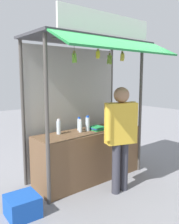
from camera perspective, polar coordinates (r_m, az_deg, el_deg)
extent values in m
plane|color=gray|center=(4.65, 0.00, -15.63)|extent=(20.00, 20.00, 0.00)
cube|color=brown|center=(4.48, 0.00, -10.27)|extent=(2.09, 0.63, 0.92)
cylinder|color=#4C4742|center=(3.46, -10.16, -2.51)|extent=(0.06, 0.06, 2.50)
cylinder|color=#4C4742|center=(4.81, 12.10, 0.51)|extent=(0.06, 0.06, 2.50)
cylinder|color=#4C4742|center=(4.19, -15.68, -0.78)|extent=(0.06, 0.06, 2.50)
cylinder|color=#4C4742|center=(5.36, 5.20, 1.47)|extent=(0.06, 0.06, 2.50)
cube|color=#B7B2A8|center=(4.70, -3.94, 0.19)|extent=(2.05, 0.04, 2.45)
cube|color=#3F3F44|center=(4.29, 0.02, 16.75)|extent=(2.29, 1.03, 0.04)
cube|color=#1E7A38|center=(3.72, 7.78, 15.84)|extent=(2.25, 0.51, 0.26)
cube|color=white|center=(3.98, 4.52, 20.23)|extent=(1.88, 0.04, 0.35)
cylinder|color=#59544C|center=(3.97, 3.95, 15.95)|extent=(1.98, 0.02, 0.02)
cylinder|color=silver|center=(4.34, -0.45, -2.94)|extent=(0.08, 0.08, 0.25)
cylinder|color=blue|center=(4.31, -0.45, -1.10)|extent=(0.05, 0.05, 0.03)
cylinder|color=silver|center=(4.25, -2.19, -3.53)|extent=(0.06, 0.06, 0.20)
cylinder|color=white|center=(4.22, -2.20, -2.02)|extent=(0.04, 0.04, 0.03)
cylinder|color=silver|center=(4.13, -7.43, -3.70)|extent=(0.07, 0.07, 0.23)
cylinder|color=white|center=(4.10, -7.46, -1.89)|extent=(0.05, 0.05, 0.03)
cylinder|color=silver|center=(4.38, -2.50, -3.03)|extent=(0.07, 0.07, 0.22)
cylinder|color=blue|center=(4.36, -2.51, -1.41)|extent=(0.05, 0.05, 0.03)
cube|color=purple|center=(4.96, 8.69, -3.00)|extent=(0.23, 0.25, 0.01)
cube|color=blue|center=(4.95, 8.88, -2.92)|extent=(0.22, 0.24, 0.01)
cube|color=red|center=(4.95, 8.75, -2.81)|extent=(0.21, 0.23, 0.01)
cube|color=purple|center=(4.94, 8.78, -2.70)|extent=(0.21, 0.23, 0.01)
cube|color=green|center=(4.96, 8.77, -2.53)|extent=(0.23, 0.25, 0.01)
cube|color=red|center=(4.95, 8.72, -2.41)|extent=(0.23, 0.25, 0.01)
cube|color=black|center=(4.94, 8.88, -2.27)|extent=(0.22, 0.24, 0.01)
cube|color=blue|center=(4.95, 8.78, -2.14)|extent=(0.23, 0.25, 0.01)
cube|color=green|center=(4.41, 1.70, -4.34)|extent=(0.22, 0.24, 0.01)
cube|color=green|center=(4.42, 1.81, -4.19)|extent=(0.23, 0.25, 0.01)
cube|color=green|center=(4.42, 1.82, -4.06)|extent=(0.21, 0.23, 0.01)
cube|color=blue|center=(4.41, 1.64, -3.95)|extent=(0.21, 0.23, 0.01)
cube|color=green|center=(4.41, 1.80, -3.85)|extent=(0.21, 0.24, 0.01)
cube|color=blue|center=(4.41, 1.63, -3.77)|extent=(0.22, 0.24, 0.01)
cube|color=green|center=(4.41, 1.75, -3.66)|extent=(0.22, 0.24, 0.01)
cube|color=green|center=(4.41, 1.84, -3.53)|extent=(0.23, 0.25, 0.01)
cylinder|color=#332D23|center=(3.56, -3.72, 15.50)|extent=(0.01, 0.01, 0.13)
cylinder|color=olive|center=(3.55, -3.70, 14.12)|extent=(0.04, 0.04, 0.04)
ellipsoid|color=#70AE32|center=(3.55, -3.44, 12.80)|extent=(0.03, 0.06, 0.15)
ellipsoid|color=#70AE32|center=(3.57, -3.74, 12.81)|extent=(0.07, 0.05, 0.15)
ellipsoid|color=#70AE32|center=(3.55, -3.94, 12.79)|extent=(0.06, 0.04, 0.15)
ellipsoid|color=#70AE32|center=(3.53, -3.96, 12.82)|extent=(0.03, 0.07, 0.15)
ellipsoid|color=#70AE32|center=(3.52, -3.70, 12.88)|extent=(0.07, 0.06, 0.15)
ellipsoid|color=#70AE32|center=(3.54, -3.34, 12.84)|extent=(0.07, 0.05, 0.15)
cylinder|color=#332D23|center=(4.23, 7.92, 14.73)|extent=(0.01, 0.01, 0.07)
cylinder|color=olive|center=(4.23, 7.90, 13.98)|extent=(0.04, 0.04, 0.04)
ellipsoid|color=yellow|center=(4.24, 8.06, 12.93)|extent=(0.04, 0.07, 0.14)
ellipsoid|color=yellow|center=(4.25, 7.83, 12.95)|extent=(0.07, 0.06, 0.15)
ellipsoid|color=yellow|center=(4.23, 7.65, 12.93)|extent=(0.07, 0.04, 0.14)
ellipsoid|color=yellow|center=(4.21, 7.69, 12.94)|extent=(0.04, 0.06, 0.15)
ellipsoid|color=yellow|center=(4.21, 7.78, 12.95)|extent=(0.04, 0.06, 0.15)
ellipsoid|color=yellow|center=(4.21, 7.99, 12.94)|extent=(0.06, 0.04, 0.14)
ellipsoid|color=yellow|center=(4.22, 8.21, 12.95)|extent=(0.06, 0.06, 0.15)
cylinder|color=#332D23|center=(3.85, 2.05, 15.46)|extent=(0.01, 0.01, 0.07)
cylinder|color=olive|center=(3.84, 2.04, 14.65)|extent=(0.04, 0.04, 0.04)
ellipsoid|color=gold|center=(3.85, 2.22, 13.61)|extent=(0.03, 0.06, 0.13)
ellipsoid|color=gold|center=(3.85, 2.05, 13.60)|extent=(0.05, 0.05, 0.13)
ellipsoid|color=gold|center=(3.85, 1.84, 13.61)|extent=(0.06, 0.03, 0.13)
ellipsoid|color=gold|center=(3.83, 1.74, 13.64)|extent=(0.05, 0.06, 0.13)
ellipsoid|color=gold|center=(3.83, 1.85, 13.63)|extent=(0.03, 0.06, 0.13)
ellipsoid|color=gold|center=(3.82, 2.00, 13.63)|extent=(0.05, 0.05, 0.13)
ellipsoid|color=gold|center=(3.83, 2.16, 13.62)|extent=(0.05, 0.03, 0.13)
ellipsoid|color=gold|center=(3.83, 2.31, 13.63)|extent=(0.06, 0.05, 0.13)
cylinder|color=#332D23|center=(4.02, 4.93, 14.78)|extent=(0.01, 0.01, 0.12)
cylinder|color=olive|center=(4.01, 4.91, 13.66)|extent=(0.04, 0.04, 0.04)
ellipsoid|color=olive|center=(4.02, 5.13, 12.39)|extent=(0.03, 0.08, 0.16)
ellipsoid|color=olive|center=(4.03, 4.75, 12.40)|extent=(0.08, 0.05, 0.17)
ellipsoid|color=olive|center=(4.02, 4.49, 12.44)|extent=(0.08, 0.05, 0.16)
ellipsoid|color=olive|center=(3.98, 4.66, 12.45)|extent=(0.04, 0.08, 0.16)
ellipsoid|color=olive|center=(3.98, 4.96, 12.45)|extent=(0.07, 0.06, 0.17)
ellipsoid|color=olive|center=(4.00, 5.13, 12.38)|extent=(0.06, 0.04, 0.17)
cylinder|color=#383842|center=(3.98, 6.39, -13.43)|extent=(0.13, 0.13, 0.83)
cylinder|color=#383842|center=(4.11, 8.30, -12.75)|extent=(0.13, 0.13, 0.83)
cube|color=gold|center=(3.84, 7.57, -2.68)|extent=(0.54, 0.35, 0.66)
cylinder|color=gold|center=(3.64, 4.60, -2.47)|extent=(0.11, 0.11, 0.56)
cylinder|color=gold|center=(4.03, 10.28, -1.49)|extent=(0.11, 0.11, 0.56)
sphere|color=#936B4C|center=(3.78, 7.70, 4.09)|extent=(0.25, 0.25, 0.25)
cube|color=#194CB2|center=(3.61, -15.82, -20.91)|extent=(0.44, 0.44, 0.29)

